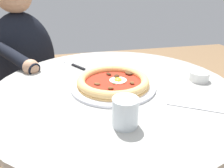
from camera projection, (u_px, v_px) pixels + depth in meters
dining_table at (114, 126)px, 0.86m from camera, size 0.89×0.89×0.74m
pizza_on_plate at (113, 82)px, 0.76m from camera, size 0.31×0.31×0.04m
water_glass at (125, 114)px, 0.54m from camera, size 0.07×0.07×0.08m
steak_knife at (75, 66)px, 0.96m from camera, size 0.18×0.11×0.01m
ramekin_capers at (199, 76)px, 0.81m from camera, size 0.07×0.07×0.04m
fork_utensil at (194, 108)px, 0.63m from camera, size 0.09×0.14×0.00m
diner_person at (31, 90)px, 1.27m from camera, size 0.58×0.44×1.14m
cafe_chair_diner at (19, 82)px, 1.35m from camera, size 0.57×0.57×0.84m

